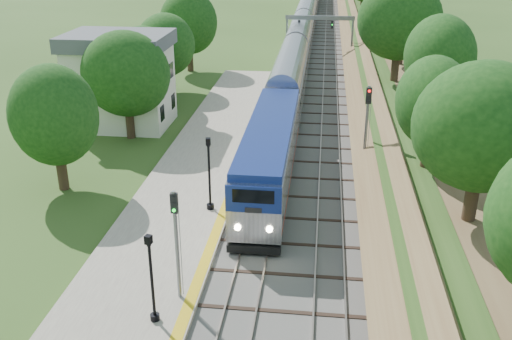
# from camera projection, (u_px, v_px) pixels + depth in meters

# --- Properties ---
(trackbed) EXTENTS (9.50, 170.00, 0.28)m
(trackbed) POSITION_uv_depth(u_px,v_px,m) (315.00, 57.00, 75.95)
(trackbed) COLOR #4C4944
(trackbed) RESTS_ON ground
(platform) EXTENTS (6.40, 68.00, 0.38)m
(platform) POSITION_uv_depth(u_px,v_px,m) (186.00, 197.00, 36.54)
(platform) COLOR gray
(platform) RESTS_ON ground
(yellow_stripe) EXTENTS (0.55, 68.00, 0.01)m
(yellow_stripe) POSITION_uv_depth(u_px,v_px,m) (229.00, 196.00, 36.15)
(yellow_stripe) COLOR gold
(yellow_stripe) RESTS_ON platform
(embankment) EXTENTS (10.64, 170.00, 11.70)m
(embankment) POSITION_uv_depth(u_px,v_px,m) (380.00, 45.00, 74.29)
(embankment) COLOR brown
(embankment) RESTS_ON ground
(station_building) EXTENTS (8.60, 6.60, 8.00)m
(station_building) POSITION_uv_depth(u_px,v_px,m) (121.00, 80.00, 48.74)
(station_building) COLOR white
(station_building) RESTS_ON ground
(signal_gantry) EXTENTS (8.40, 0.38, 6.20)m
(signal_gantry) POSITION_uv_depth(u_px,v_px,m) (319.00, 27.00, 69.46)
(signal_gantry) COLOR slate
(signal_gantry) RESTS_ON ground
(trees_behind_platform) EXTENTS (7.82, 53.32, 7.21)m
(trees_behind_platform) POSITION_uv_depth(u_px,v_px,m) (114.00, 107.00, 39.74)
(trees_behind_platform) COLOR #332316
(trees_behind_platform) RESTS_ON ground
(train) EXTENTS (2.94, 138.03, 4.32)m
(train) POSITION_uv_depth(u_px,v_px,m) (306.00, 21.00, 91.28)
(train) COLOR black
(train) RESTS_ON trackbed
(lamppost_mid) EXTENTS (0.41, 0.41, 4.19)m
(lamppost_mid) POSITION_uv_depth(u_px,v_px,m) (152.00, 284.00, 24.09)
(lamppost_mid) COLOR black
(lamppost_mid) RESTS_ON platform
(lamppost_far) EXTENTS (0.45, 0.45, 4.55)m
(lamppost_far) POSITION_uv_depth(u_px,v_px,m) (209.00, 178.00, 33.79)
(lamppost_far) COLOR black
(lamppost_far) RESTS_ON platform
(signal_platform) EXTENTS (0.32, 0.25, 5.38)m
(signal_platform) POSITION_uv_depth(u_px,v_px,m) (176.00, 234.00, 25.10)
(signal_platform) COLOR slate
(signal_platform) RESTS_ON platform
(signal_farside) EXTENTS (0.36, 0.29, 6.62)m
(signal_farside) POSITION_uv_depth(u_px,v_px,m) (366.00, 124.00, 37.54)
(signal_farside) COLOR slate
(signal_farside) RESTS_ON ground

